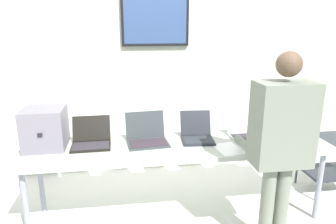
{
  "coord_description": "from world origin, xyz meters",
  "views": [
    {
      "loc": [
        -0.48,
        -2.68,
        1.84
      ],
      "look_at": [
        -0.07,
        0.17,
        1.03
      ],
      "focal_mm": 33.06,
      "sensor_mm": 36.0,
      "label": 1
    }
  ],
  "objects_px": {
    "laptop_station_2": "(197,134)",
    "laptop_station_4": "(289,129)",
    "laptop_station_1": "(147,136)",
    "workbench": "(178,150)",
    "laptop_station_0": "(91,139)",
    "laptop_station_3": "(245,131)",
    "person": "(280,139)",
    "storage_cart": "(330,156)",
    "equipment_box": "(45,128)"
  },
  "relations": [
    {
      "from": "laptop_station_3",
      "to": "storage_cart",
      "type": "height_order",
      "value": "laptop_station_3"
    },
    {
      "from": "workbench",
      "to": "laptop_station_1",
      "type": "xyz_separation_m",
      "value": [
        -0.28,
        0.11,
        0.11
      ]
    },
    {
      "from": "laptop_station_1",
      "to": "laptop_station_2",
      "type": "relative_size",
      "value": 1.07
    },
    {
      "from": "equipment_box",
      "to": "laptop_station_0",
      "type": "bearing_deg",
      "value": -0.59
    },
    {
      "from": "workbench",
      "to": "laptop_station_4",
      "type": "relative_size",
      "value": 7.67
    },
    {
      "from": "storage_cart",
      "to": "laptop_station_0",
      "type": "bearing_deg",
      "value": -177.3
    },
    {
      "from": "laptop_station_0",
      "to": "laptop_station_1",
      "type": "relative_size",
      "value": 0.89
    },
    {
      "from": "workbench",
      "to": "laptop_station_0",
      "type": "distance_m",
      "value": 0.82
    },
    {
      "from": "laptop_station_1",
      "to": "storage_cart",
      "type": "relative_size",
      "value": 0.64
    },
    {
      "from": "laptop_station_4",
      "to": "storage_cart",
      "type": "relative_size",
      "value": 0.59
    },
    {
      "from": "workbench",
      "to": "laptop_station_0",
      "type": "height_order",
      "value": "laptop_station_0"
    },
    {
      "from": "equipment_box",
      "to": "laptop_station_2",
      "type": "relative_size",
      "value": 0.99
    },
    {
      "from": "laptop_station_1",
      "to": "laptop_station_2",
      "type": "height_order",
      "value": "laptop_station_1"
    },
    {
      "from": "laptop_station_0",
      "to": "laptop_station_4",
      "type": "xyz_separation_m",
      "value": [
        1.99,
        0.0,
        -0.0
      ]
    },
    {
      "from": "equipment_box",
      "to": "laptop_station_1",
      "type": "relative_size",
      "value": 0.92
    },
    {
      "from": "workbench",
      "to": "laptop_station_3",
      "type": "bearing_deg",
      "value": 10.35
    },
    {
      "from": "workbench",
      "to": "person",
      "type": "height_order",
      "value": "person"
    },
    {
      "from": "laptop_station_2",
      "to": "equipment_box",
      "type": "bearing_deg",
      "value": 179.97
    },
    {
      "from": "person",
      "to": "laptop_station_3",
      "type": "bearing_deg",
      "value": 87.56
    },
    {
      "from": "workbench",
      "to": "storage_cart",
      "type": "height_order",
      "value": "workbench"
    },
    {
      "from": "laptop_station_0",
      "to": "person",
      "type": "height_order",
      "value": "person"
    },
    {
      "from": "person",
      "to": "laptop_station_1",
      "type": "bearing_deg",
      "value": 142.9
    },
    {
      "from": "laptop_station_0",
      "to": "laptop_station_2",
      "type": "relative_size",
      "value": 0.96
    },
    {
      "from": "equipment_box",
      "to": "storage_cart",
      "type": "bearing_deg",
      "value": 2.26
    },
    {
      "from": "laptop_station_2",
      "to": "laptop_station_4",
      "type": "xyz_separation_m",
      "value": [
        0.97,
        -0.0,
        -0.0
      ]
    },
    {
      "from": "laptop_station_1",
      "to": "laptop_station_4",
      "type": "bearing_deg",
      "value": 0.4
    },
    {
      "from": "laptop_station_0",
      "to": "laptop_station_1",
      "type": "bearing_deg",
      "value": -0.88
    },
    {
      "from": "workbench",
      "to": "laptop_station_0",
      "type": "relative_size",
      "value": 7.91
    },
    {
      "from": "workbench",
      "to": "laptop_station_1",
      "type": "relative_size",
      "value": 7.07
    },
    {
      "from": "workbench",
      "to": "storage_cart",
      "type": "xyz_separation_m",
      "value": [
        1.79,
        0.24,
        -0.28
      ]
    },
    {
      "from": "laptop_station_1",
      "to": "laptop_station_3",
      "type": "xyz_separation_m",
      "value": [
        0.99,
        0.02,
        -0.01
      ]
    },
    {
      "from": "laptop_station_0",
      "to": "laptop_station_2",
      "type": "height_order",
      "value": "laptop_station_2"
    },
    {
      "from": "laptop_station_4",
      "to": "person",
      "type": "relative_size",
      "value": 0.22
    },
    {
      "from": "equipment_box",
      "to": "laptop_station_2",
      "type": "bearing_deg",
      "value": -0.03
    },
    {
      "from": "laptop_station_2",
      "to": "laptop_station_3",
      "type": "distance_m",
      "value": 0.5
    },
    {
      "from": "laptop_station_4",
      "to": "person",
      "type": "distance_m",
      "value": 0.91
    },
    {
      "from": "laptop_station_2",
      "to": "person",
      "type": "xyz_separation_m",
      "value": [
        0.47,
        -0.74,
        0.2
      ]
    },
    {
      "from": "laptop_station_2",
      "to": "laptop_station_4",
      "type": "distance_m",
      "value": 0.97
    },
    {
      "from": "laptop_station_1",
      "to": "laptop_station_4",
      "type": "xyz_separation_m",
      "value": [
        1.46,
        0.01,
        -0.01
      ]
    },
    {
      "from": "laptop_station_1",
      "to": "workbench",
      "type": "bearing_deg",
      "value": -20.7
    },
    {
      "from": "laptop_station_1",
      "to": "person",
      "type": "relative_size",
      "value": 0.24
    },
    {
      "from": "laptop_station_1",
      "to": "laptop_station_2",
      "type": "distance_m",
      "value": 0.49
    },
    {
      "from": "workbench",
      "to": "laptop_station_1",
      "type": "height_order",
      "value": "laptop_station_1"
    },
    {
      "from": "workbench",
      "to": "laptop_station_2",
      "type": "distance_m",
      "value": 0.27
    },
    {
      "from": "laptop_station_3",
      "to": "laptop_station_4",
      "type": "distance_m",
      "value": 0.47
    },
    {
      "from": "workbench",
      "to": "person",
      "type": "xyz_separation_m",
      "value": [
        0.68,
        -0.62,
        0.31
      ]
    },
    {
      "from": "laptop_station_0",
      "to": "laptop_station_2",
      "type": "xyz_separation_m",
      "value": [
        1.02,
        0.0,
        0.0
      ]
    },
    {
      "from": "laptop_station_1",
      "to": "laptop_station_3",
      "type": "bearing_deg",
      "value": 1.34
    },
    {
      "from": "laptop_station_4",
      "to": "laptop_station_1",
      "type": "bearing_deg",
      "value": -179.6
    },
    {
      "from": "workbench",
      "to": "laptop_station_2",
      "type": "height_order",
      "value": "laptop_station_2"
    }
  ]
}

